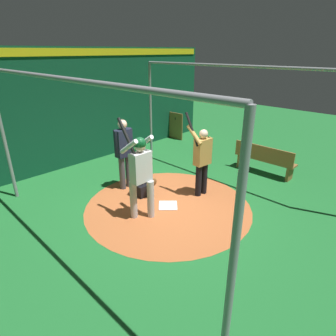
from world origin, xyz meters
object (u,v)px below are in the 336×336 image
Objects in this scene: home_plate at (168,205)px; umpire at (124,151)px; catcher at (143,180)px; bat_rack at (173,126)px; batter at (140,170)px; visitor at (202,158)px; bench at (264,159)px.

umpire reaches higher than home_plate.
home_plate is 1.78m from umpire.
bat_rack is (-2.90, 4.15, 0.10)m from catcher.
catcher is (-0.74, 0.68, -0.70)m from batter.
umpire is at bearing -176.74° from catcher.
catcher is at bearing -177.60° from home_plate.
visitor is at bearing 45.58° from catcher.
bench is at bearing 83.69° from visitor.
bat_rack reaches higher than bench.
umpire is at bearing 154.98° from batter.
catcher reaches higher than home_plate.
home_plate is at bearing 82.94° from batter.
visitor reaches higher than bat_rack.
umpire is at bearing -122.38° from bench.
umpire is 1.03× the size of bench.
umpire is at bearing -61.59° from bat_rack.
bench is (0.75, 3.99, -0.64)m from batter.
bat_rack is at bearing 147.03° from visitor.
home_plate is 3.38m from bench.
umpire reaches higher than bat_rack.
bat_rack is at bearing 132.15° from home_plate.
batter is 4.11m from bench.
bat_rack is 0.61× the size of bench.
home_plate is 0.21× the size of visitor.
visitor is (0.17, 0.99, 0.95)m from home_plate.
umpire is 4.01m from bench.
catcher reaches higher than bench.
batter is 1.72m from visitor.
bat_rack reaches higher than catcher.
catcher is at bearing -128.61° from visitor.
bat_rack reaches higher than home_plate.
home_plate is 0.20× the size of batter.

